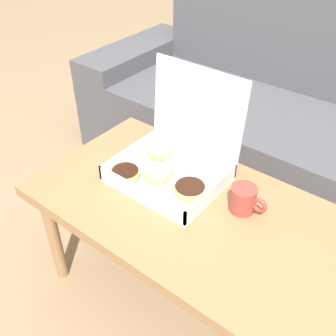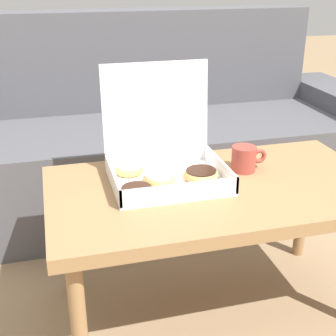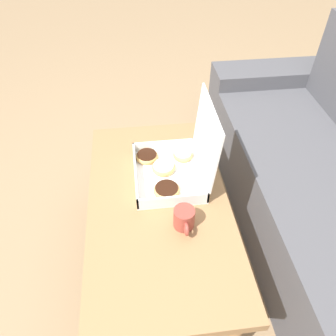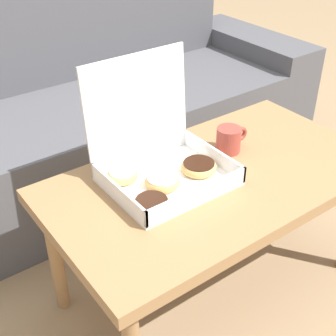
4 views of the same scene
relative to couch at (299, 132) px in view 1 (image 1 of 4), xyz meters
The scene contains 5 objects.
ground_plane 0.84m from the couch, 90.00° to the right, with size 12.00×12.00×0.00m, color #937756.
couch is the anchor object (origin of this frame).
coffee_table 0.89m from the couch, 90.00° to the right, with size 1.04×0.57×0.47m.
pastry_box 0.85m from the couch, 100.77° to the right, with size 0.35×0.31×0.35m.
coffee_mug 0.84m from the couch, 80.99° to the right, with size 0.12×0.08×0.08m.
Camera 1 is at (0.49, -0.85, 1.31)m, focal length 42.00 mm.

